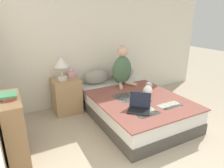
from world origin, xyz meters
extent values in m
cube|color=silver|center=(0.00, 3.35, 1.27)|extent=(5.10, 0.05, 2.55)
cube|color=#4C4742|center=(0.03, 2.26, 0.10)|extent=(1.39, 2.06, 0.19)
cube|color=silver|center=(0.03, 2.26, 0.30)|extent=(1.37, 2.03, 0.22)
cube|color=brown|center=(0.03, 2.05, 0.42)|extent=(1.43, 1.65, 0.02)
cube|color=silver|center=(0.30, 1.63, 0.43)|extent=(0.38, 0.21, 0.01)
cube|color=silver|center=(-0.17, 2.23, 0.43)|extent=(0.33, 0.39, 0.01)
cube|color=silver|center=(-0.18, 1.62, 0.43)|extent=(0.37, 0.28, 0.01)
ellipsoid|color=gray|center=(-0.28, 3.14, 0.58)|extent=(0.54, 0.22, 0.29)
ellipsoid|color=gray|center=(0.34, 3.14, 0.58)|extent=(0.54, 0.22, 0.29)
ellipsoid|color=#476B4C|center=(0.15, 2.87, 0.72)|extent=(0.42, 0.23, 0.58)
sphere|color=#DBB293|center=(0.15, 2.87, 1.11)|extent=(0.22, 0.22, 0.22)
cylinder|color=#DBB293|center=(0.04, 2.72, 0.46)|extent=(0.19, 0.29, 0.07)
cylinder|color=#DBB293|center=(0.27, 2.72, 0.46)|extent=(0.19, 0.29, 0.07)
ellipsoid|color=#A8A399|center=(0.22, 2.12, 0.51)|extent=(0.39, 0.40, 0.17)
sphere|color=#A8A399|center=(0.38, 2.27, 0.54)|extent=(0.13, 0.13, 0.13)
cone|color=#A8A399|center=(0.35, 2.30, 0.59)|extent=(0.06, 0.06, 0.06)
cone|color=#A8A399|center=(0.40, 2.25, 0.59)|extent=(0.06, 0.06, 0.06)
cylinder|color=#A8A399|center=(0.04, 1.93, 0.45)|extent=(0.22, 0.09, 0.04)
cube|color=black|center=(-0.26, 1.69, 0.44)|extent=(0.39, 0.38, 0.02)
cube|color=black|center=(-0.17, 1.79, 0.56)|extent=(0.27, 0.25, 0.23)
cube|color=tan|center=(-0.96, 3.05, 0.32)|extent=(0.49, 0.46, 0.65)
sphere|color=tan|center=(-0.96, 2.81, 0.47)|extent=(0.03, 0.03, 0.03)
cylinder|color=beige|center=(-1.02, 3.02, 0.69)|extent=(0.17, 0.17, 0.07)
cylinder|color=beige|center=(-1.02, 3.02, 0.81)|extent=(0.02, 0.02, 0.18)
cone|color=white|center=(-1.02, 3.02, 0.98)|extent=(0.25, 0.25, 0.17)
cube|color=#E09EB2|center=(-0.81, 3.17, 0.70)|extent=(0.12, 0.12, 0.11)
ellipsoid|color=white|center=(-0.81, 3.17, 0.77)|extent=(0.06, 0.04, 0.03)
cube|color=brown|center=(-1.90, 2.01, 0.42)|extent=(0.23, 0.68, 0.85)
cube|color=#B24238|center=(-1.90, 2.01, 0.86)|extent=(0.15, 0.20, 0.03)
cube|color=#3D7A51|center=(-1.91, 2.02, 0.89)|extent=(0.20, 0.23, 0.03)
camera|label=1|loc=(-1.85, -0.46, 1.78)|focal=32.00mm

